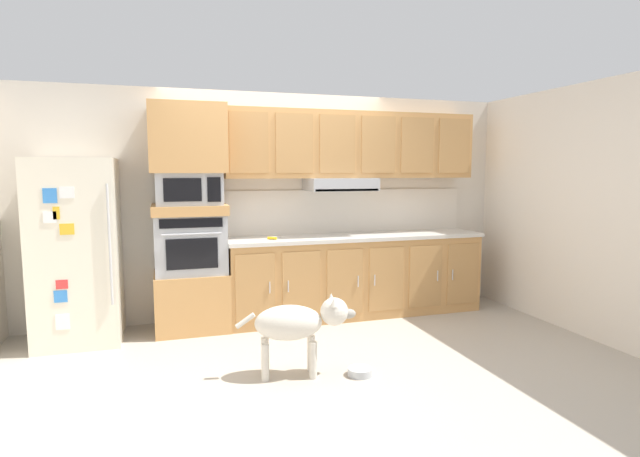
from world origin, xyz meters
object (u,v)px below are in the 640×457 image
refrigerator (77,251)px  microwave (189,189)px  dog (298,323)px  screwdriver (273,238)px  dog_food_bowl (360,371)px  built_in_oven (191,243)px

refrigerator → microwave: 1.21m
microwave → dog: microwave is taller
refrigerator → screwdriver: bearing=-0.5°
refrigerator → dog_food_bowl: size_ratio=8.80×
built_in_oven → dog: 1.73m
dog → dog_food_bowl: dog is taller
microwave → refrigerator: bearing=-176.3°
refrigerator → built_in_oven: (1.05, 0.07, 0.02)m
microwave → screwdriver: bearing=-5.8°
built_in_oven → dog: size_ratio=0.73×
built_in_oven → dog_food_bowl: built_in_oven is taller
dog → dog_food_bowl: 0.64m
refrigerator → microwave: bearing=3.7°
microwave → dog: 1.95m
screwdriver → dog: (-0.09, -1.40, -0.50)m
refrigerator → microwave: refrigerator is taller
screwdriver → dog_food_bowl: (0.38, -1.55, -0.90)m
refrigerator → dog_food_bowl: refrigerator is taller
built_in_oven → screwdriver: bearing=-5.8°
built_in_oven → screwdriver: 0.84m
dog → dog_food_bowl: (0.47, -0.15, -0.40)m
microwave → dog_food_bowl: bearing=-53.3°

